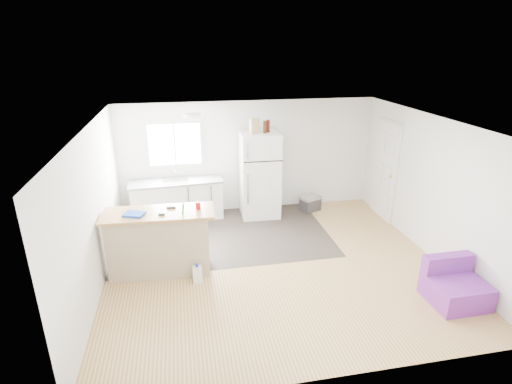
% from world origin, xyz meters
% --- Properties ---
extents(room, '(5.51, 5.01, 2.41)m').
position_xyz_m(room, '(0.00, 0.00, 1.20)').
color(room, '#996D40').
rests_on(room, ground).
extents(vinyl_zone, '(4.05, 2.50, 0.00)m').
position_xyz_m(vinyl_zone, '(-0.73, 1.25, 0.00)').
color(vinyl_zone, '#2E2622').
rests_on(vinyl_zone, floor).
extents(window, '(1.18, 0.06, 0.98)m').
position_xyz_m(window, '(-1.55, 2.49, 1.55)').
color(window, white).
rests_on(window, back_wall).
extents(interior_door, '(0.11, 0.92, 2.10)m').
position_xyz_m(interior_door, '(2.72, 1.55, 1.02)').
color(interior_door, white).
rests_on(interior_door, right_wall).
extents(ceiling_fixture, '(0.30, 0.30, 0.07)m').
position_xyz_m(ceiling_fixture, '(-1.20, 1.20, 2.36)').
color(ceiling_fixture, white).
rests_on(ceiling_fixture, ceiling).
extents(kitchen_cabinets, '(1.94, 0.72, 1.12)m').
position_xyz_m(kitchen_cabinets, '(-1.58, 2.20, 0.43)').
color(kitchen_cabinets, white).
rests_on(kitchen_cabinets, floor).
extents(peninsula, '(1.75, 0.74, 1.06)m').
position_xyz_m(peninsula, '(-1.87, 0.15, 0.54)').
color(peninsula, tan).
rests_on(peninsula, floor).
extents(refrigerator, '(0.82, 0.78, 1.81)m').
position_xyz_m(refrigerator, '(0.16, 2.11, 0.91)').
color(refrigerator, white).
rests_on(refrigerator, floor).
extents(cooler, '(0.52, 0.45, 0.33)m').
position_xyz_m(cooler, '(1.31, 2.09, 0.17)').
color(cooler, '#323234').
rests_on(cooler, floor).
extents(purple_seat, '(0.76, 0.72, 0.62)m').
position_xyz_m(purple_seat, '(2.32, -1.46, 0.23)').
color(purple_seat, purple).
rests_on(purple_seat, floor).
extents(cleaner_jug, '(0.15, 0.12, 0.32)m').
position_xyz_m(cleaner_jug, '(-1.31, -0.27, 0.14)').
color(cleaner_jug, white).
rests_on(cleaner_jug, floor).
extents(mop, '(0.26, 0.35, 1.26)m').
position_xyz_m(mop, '(-1.59, 0.01, 0.23)').
color(mop, green).
rests_on(mop, floor).
extents(red_cup, '(0.10, 0.10, 0.12)m').
position_xyz_m(red_cup, '(-1.22, 0.15, 1.12)').
color(red_cup, red).
rests_on(red_cup, peninsula).
extents(blue_tray, '(0.36, 0.31, 0.04)m').
position_xyz_m(blue_tray, '(-2.20, 0.09, 1.08)').
color(blue_tray, '#143EC0').
rests_on(blue_tray, peninsula).
extents(tool_a, '(0.14, 0.06, 0.03)m').
position_xyz_m(tool_a, '(-1.64, 0.26, 1.07)').
color(tool_a, black).
rests_on(tool_a, peninsula).
extents(tool_b, '(0.11, 0.06, 0.03)m').
position_xyz_m(tool_b, '(-1.78, 0.01, 1.07)').
color(tool_b, black).
rests_on(tool_b, peninsula).
extents(cardboard_box, '(0.22, 0.17, 0.30)m').
position_xyz_m(cardboard_box, '(0.04, 2.04, 1.96)').
color(cardboard_box, tan).
rests_on(cardboard_box, refrigerator).
extents(bottle_left, '(0.08, 0.08, 0.25)m').
position_xyz_m(bottle_left, '(0.25, 2.02, 1.94)').
color(bottle_left, '#3B160A').
rests_on(bottle_left, refrigerator).
extents(bottle_right, '(0.07, 0.07, 0.25)m').
position_xyz_m(bottle_right, '(0.34, 2.10, 1.94)').
color(bottle_right, '#3B160A').
rests_on(bottle_right, refrigerator).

